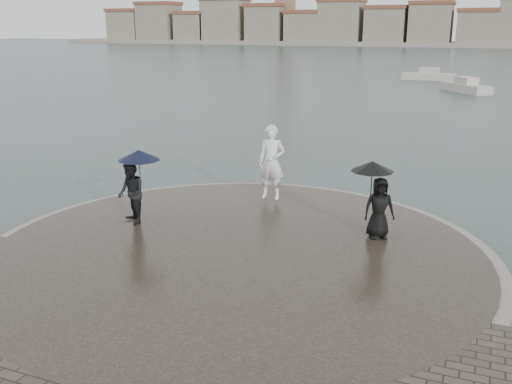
% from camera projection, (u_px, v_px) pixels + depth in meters
% --- Properties ---
extents(ground, '(400.00, 400.00, 0.00)m').
position_uv_depth(ground, '(160.00, 331.00, 10.78)').
color(ground, '#2B3835').
rests_on(ground, ground).
extents(kerb_ring, '(12.50, 12.50, 0.32)m').
position_uv_depth(kerb_ring, '(236.00, 257.00, 13.84)').
color(kerb_ring, gray).
rests_on(kerb_ring, ground).
extents(quay_tip, '(11.90, 11.90, 0.36)m').
position_uv_depth(quay_tip, '(236.00, 256.00, 13.84)').
color(quay_tip, '#2D261E').
rests_on(quay_tip, ground).
extents(statue, '(0.87, 0.60, 2.30)m').
position_uv_depth(statue, '(271.00, 162.00, 17.56)').
color(statue, white).
rests_on(statue, quay_tip).
extents(visitor_left, '(1.34, 1.17, 2.04)m').
position_uv_depth(visitor_left, '(133.00, 182.00, 15.32)').
color(visitor_left, black).
rests_on(visitor_left, quay_tip).
extents(visitor_right, '(1.25, 1.09, 1.95)m').
position_uv_depth(visitor_right, '(377.00, 194.00, 14.31)').
color(visitor_right, black).
rests_on(visitor_right, quay_tip).
extents(far_skyline, '(260.00, 20.00, 37.00)m').
position_uv_depth(far_skyline, '(453.00, 26.00, 154.21)').
color(far_skyline, gray).
rests_on(far_skyline, ground).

